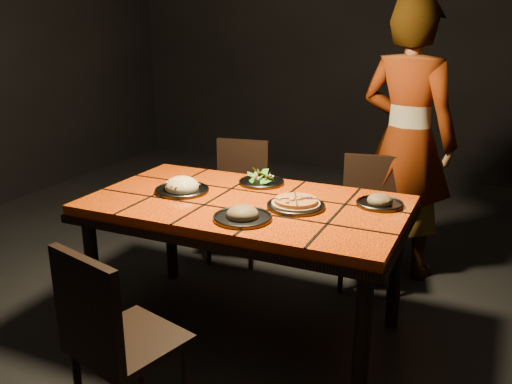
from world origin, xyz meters
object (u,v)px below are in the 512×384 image
at_px(plate_pasta, 182,187).
at_px(diner, 407,141).
at_px(chair_near, 112,335).
at_px(chair_far_left, 239,192).
at_px(dining_table, 246,215).
at_px(chair_far_right, 370,212).
at_px(plate_pizza, 296,204).

bearing_deg(plate_pasta, diner, 49.38).
xyz_separation_m(chair_near, chair_far_left, (-0.37, 1.85, -0.00)).
bearing_deg(chair_near, diner, -94.18).
relative_size(dining_table, chair_far_right, 1.98).
relative_size(chair_far_left, diner, 0.46).
bearing_deg(diner, chair_far_left, 29.87).
xyz_separation_m(chair_far_left, chair_far_right, (0.94, -0.02, -0.01)).
height_order(chair_near, chair_far_right, chair_near).
distance_m(chair_far_right, plate_pizza, 0.94).
bearing_deg(chair_far_right, diner, 49.09).
distance_m(dining_table, plate_pizza, 0.29).
bearing_deg(chair_near, dining_table, -82.18).
distance_m(dining_table, chair_far_left, 1.04).
distance_m(chair_far_left, chair_far_right, 0.94).
distance_m(dining_table, chair_near, 0.98).
relative_size(chair_far_left, plate_pasta, 2.84).
xyz_separation_m(plate_pizza, plate_pasta, (-0.65, -0.01, 0.01)).
height_order(chair_far_right, plate_pizza, chair_far_right).
xyz_separation_m(chair_far_left, diner, (1.09, 0.24, 0.42)).
height_order(chair_far_right, diner, diner).
height_order(chair_near, diner, diner).
xyz_separation_m(chair_far_right, plate_pizza, (-0.18, -0.87, 0.30)).
relative_size(chair_near, chair_far_left, 1.01).
relative_size(diner, plate_pizza, 5.65).
bearing_deg(chair_far_right, plate_pizza, -112.84).
distance_m(chair_far_left, plate_pasta, 0.96).
bearing_deg(diner, dining_table, 79.57).
bearing_deg(plate_pizza, chair_far_left, 130.28).
relative_size(dining_table, diner, 0.91).
relative_size(chair_far_right, plate_pizza, 2.59).
xyz_separation_m(dining_table, plate_pasta, (-0.38, -0.01, 0.10)).
relative_size(chair_near, plate_pizza, 2.65).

